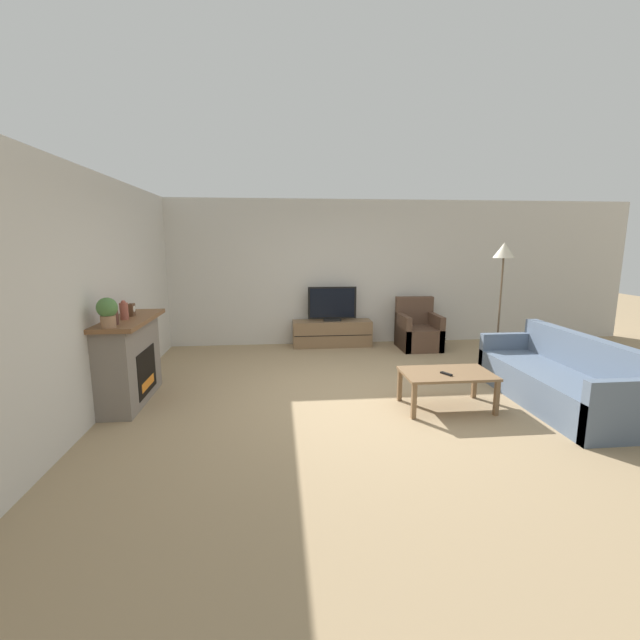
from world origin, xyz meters
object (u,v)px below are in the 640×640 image
potted_plant (107,311)px  couch (558,382)px  floor_lamp (503,261)px  fireplace (130,359)px  mantel_vase_centre_left (124,311)px  tv_stand (332,333)px  mantel_vase_left (114,315)px  tv (332,305)px  mantel_clock (131,310)px  coffee_table (447,377)px  armchair (418,332)px  remote (446,374)px

potted_plant → couch: (5.09, -0.03, -0.93)m
potted_plant → floor_lamp: bearing=15.2°
fireplace → mantel_vase_centre_left: (0.02, -0.10, 0.62)m
fireplace → tv_stand: bearing=42.5°
mantel_vase_left → mantel_vase_centre_left: (-0.00, 0.31, -0.00)m
mantel_vase_centre_left → tv: bearing=43.7°
tv_stand → tv: 0.54m
tv → couch: tv is taller
mantel_vase_centre_left → tv: 3.87m
mantel_vase_left → couch: bearing=-2.3°
mantel_clock → coffee_table: 3.86m
mantel_clock → floor_lamp: bearing=7.3°
potted_plant → armchair: 5.25m
tv → armchair: bearing=-11.5°
tv → coffee_table: (0.94, -3.14, -0.40)m
tv → armchair: size_ratio=0.98×
mantel_vase_left → coffee_table: 3.81m
mantel_vase_left → armchair: bearing=31.5°
coffee_table → floor_lamp: size_ratio=0.54×
potted_plant → armchair: potted_plant is taller
fireplace → potted_plant: size_ratio=4.33×
tv → floor_lamp: floor_lamp is taller
fireplace → armchair: 4.89m
mantel_clock → floor_lamp: 5.13m
mantel_clock → tv: size_ratio=0.17×
mantel_vase_left → tv: mantel_vase_left is taller
mantel_clock → couch: bearing=-8.4°
mantel_vase_centre_left → mantel_clock: bearing=89.8°
mantel_clock → coffee_table: size_ratio=0.15×
remote → floor_lamp: bearing=17.7°
tv → remote: tv is taller
mantel_clock → mantel_vase_centre_left: bearing=-90.2°
tv_stand → armchair: bearing=-11.6°
tv → floor_lamp: (2.28, -1.77, 0.87)m
tv_stand → floor_lamp: size_ratio=0.76×
potted_plant → mantel_vase_centre_left: bearing=90.0°
armchair → remote: bearing=-102.5°
coffee_table → mantel_vase_left: bearing=177.4°
coffee_table → remote: 0.11m
coffee_table → floor_lamp: (1.34, 1.37, 1.27)m
mantel_clock → tv: bearing=41.0°
mantel_vase_left → couch: mantel_vase_left is taller
mantel_vase_left → coffee_table: bearing=-2.6°
mantel_vase_left → remote: 3.76m
tv_stand → coffee_table: (0.94, -3.14, 0.14)m
mantel_clock → floor_lamp: (5.06, 0.65, 0.54)m
potted_plant → coffee_table: 3.82m
mantel_vase_left → remote: (3.68, -0.26, -0.71)m
mantel_vase_left → tv_stand: size_ratio=0.16×
mantel_vase_centre_left → armchair: mantel_vase_centre_left is taller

